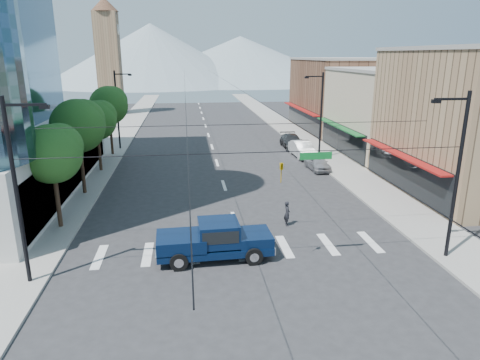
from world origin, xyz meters
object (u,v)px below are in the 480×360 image
(parked_car_near, at_px, (317,163))
(pickup_truck, at_px, (214,239))
(parked_car_mid, at_px, (302,149))
(parked_car_far, at_px, (292,141))
(pedestrian, at_px, (287,213))

(parked_car_near, bearing_deg, pickup_truck, -125.25)
(parked_car_mid, height_order, parked_car_far, parked_car_mid)
(pickup_truck, xyz_separation_m, pedestrian, (5.01, 4.12, -0.29))
(pickup_truck, distance_m, parked_car_far, 29.83)
(pedestrian, relative_size, parked_car_mid, 0.32)
(parked_car_near, xyz_separation_m, parked_car_far, (0.00, 10.24, 0.08))
(parked_car_near, distance_m, parked_car_mid, 5.53)
(pickup_truck, relative_size, pedestrian, 3.88)
(pickup_truck, height_order, pedestrian, pickup_truck)
(pickup_truck, xyz_separation_m, parked_car_near, (11.14, 17.43, -0.40))
(pedestrian, bearing_deg, parked_car_mid, -16.51)
(pickup_truck, distance_m, parked_car_near, 20.69)
(parked_car_mid, bearing_deg, parked_car_near, -92.49)
(parked_car_mid, bearing_deg, pedestrian, -110.51)
(parked_car_near, distance_m, parked_car_far, 10.24)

